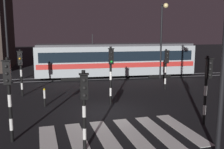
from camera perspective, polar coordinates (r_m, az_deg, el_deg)
name	(u,v)px	position (r m, az deg, el deg)	size (l,w,h in m)	color
ground_plane	(107,112)	(15.20, -1.10, -8.05)	(120.00, 120.00, 0.00)	black
rail_near	(89,80)	(24.78, -4.92, -1.09)	(80.00, 0.12, 0.03)	#59595E
rail_far	(87,77)	(26.18, -5.24, -0.52)	(80.00, 0.12, 0.03)	#59595E
crosswalk_zebra	(120,136)	(12.05, 1.65, -12.85)	(7.13, 4.64, 0.02)	silver
traffic_light_corner_far_left	(21,66)	(19.35, -18.84, 1.78)	(0.36, 0.42, 3.25)	black
traffic_light_kerb_mid_left	(84,99)	(10.02, -5.95, -5.22)	(0.36, 0.42, 3.12)	black
traffic_light_corner_near_right	(207,80)	(13.54, 19.57, -1.10)	(0.36, 0.42, 3.38)	black
traffic_light_median_centre	(111,67)	(16.32, -0.23, 1.66)	(0.36, 0.42, 3.57)	black
traffic_light_corner_near_left	(8,88)	(11.46, -21.15, -2.60)	(0.36, 0.42, 3.52)	black
traffic_light_corner_far_right	(166,63)	(20.68, 11.44, 2.35)	(0.36, 0.42, 3.13)	black
street_lamp_trackside_left	(6,29)	(23.96, -21.67, 9.04)	(0.44, 1.21, 7.35)	black
street_lamp_trackside_right	(162,32)	(25.16, 10.64, 8.93)	(0.44, 1.21, 6.85)	black
tram	(116,59)	(25.62, 0.85, 3.21)	(15.08, 2.58, 4.15)	#B2BCC1
bollard_island_edge	(45,97)	(16.70, -14.13, -4.73)	(0.12, 0.12, 1.11)	black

